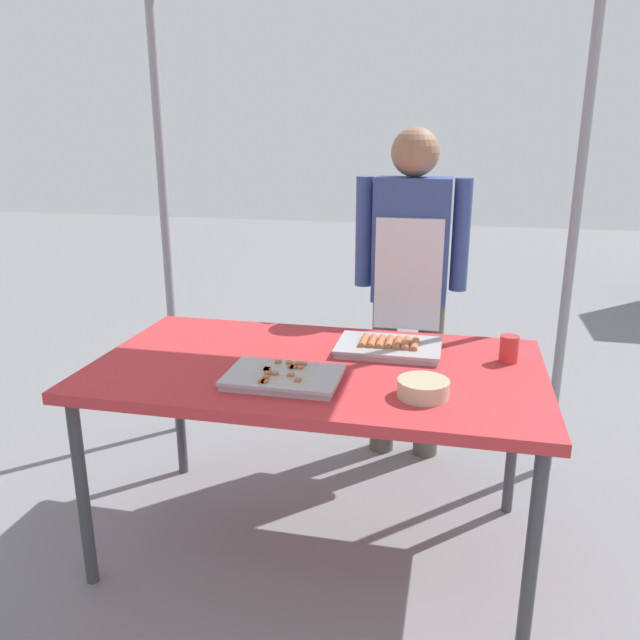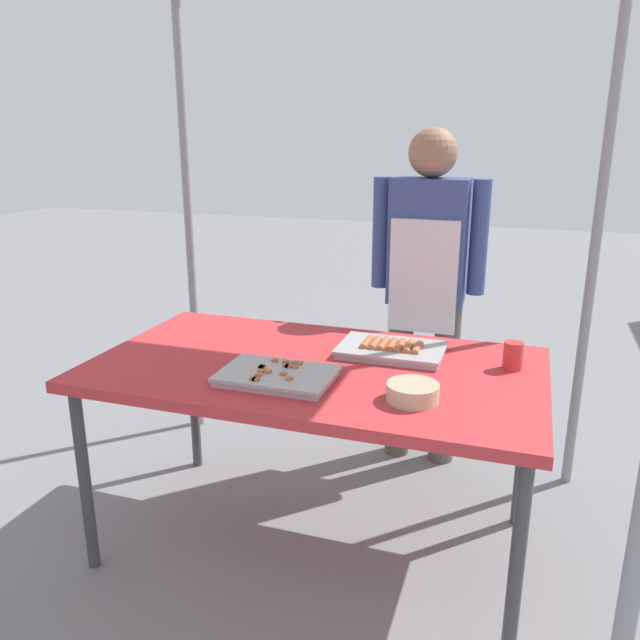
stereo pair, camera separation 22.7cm
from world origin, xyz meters
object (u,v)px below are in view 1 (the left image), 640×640
drink_cup_near_edge (509,349)px  vendor_woman (410,271)px  tray_grilled_sausages (389,347)px  tray_meat_skewers (283,377)px  condiment_bowl (423,388)px  stall_table (317,377)px

drink_cup_near_edge → vendor_woman: 0.78m
tray_grilled_sausages → tray_meat_skewers: (-0.31, -0.38, -0.00)m
tray_meat_skewers → drink_cup_near_edge: 0.83m
tray_grilled_sausages → vendor_woman: vendor_woman is taller
condiment_bowl → vendor_woman: bearing=97.3°
stall_table → tray_grilled_sausages: (0.24, 0.19, 0.07)m
vendor_woman → condiment_bowl: bearing=97.3°
tray_meat_skewers → drink_cup_near_edge: size_ratio=3.83×
vendor_woman → tray_grilled_sausages: bearing=88.1°
stall_table → condiment_bowl: bearing=-28.5°
tray_grilled_sausages → drink_cup_near_edge: bearing=-1.9°
tray_grilled_sausages → stall_table: bearing=-142.0°
condiment_bowl → vendor_woman: (-0.13, 1.03, 0.15)m
tray_meat_skewers → stall_table: bearing=69.9°
tray_grilled_sausages → vendor_woman: (0.02, 0.63, 0.16)m
drink_cup_near_edge → vendor_woman: size_ratio=0.06×
stall_table → vendor_woman: (0.26, 0.82, 0.23)m
condiment_bowl → stall_table: bearing=151.5°
stall_table → drink_cup_near_edge: (0.67, 0.17, 0.10)m
tray_meat_skewers → condiment_bowl: bearing=-2.4°
stall_table → tray_grilled_sausages: size_ratio=4.11×
condiment_bowl → vendor_woman: size_ratio=0.10×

